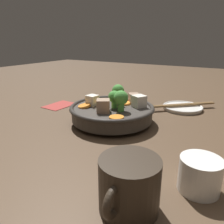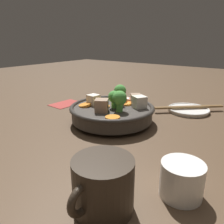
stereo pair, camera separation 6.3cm
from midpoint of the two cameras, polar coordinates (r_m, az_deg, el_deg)
ground_plane at (r=0.64m, az=2.82°, el=-2.68°), size 3.00×3.00×0.00m
stirfry_bowl at (r=0.63m, az=3.00°, el=0.32°), size 0.24×0.24×0.10m
side_saucer at (r=0.79m, az=21.54°, el=0.54°), size 0.14×0.14×0.01m
tea_cup at (r=0.38m, az=22.62°, el=-16.06°), size 0.07×0.07×0.06m
dark_mug at (r=0.32m, az=3.53°, el=-18.78°), size 0.11×0.09×0.08m
napkin at (r=0.83m, az=-9.91°, el=2.13°), size 0.11×0.08×0.00m
chopsticks_pair at (r=0.78m, az=21.62°, el=1.20°), size 0.17×0.18×0.01m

